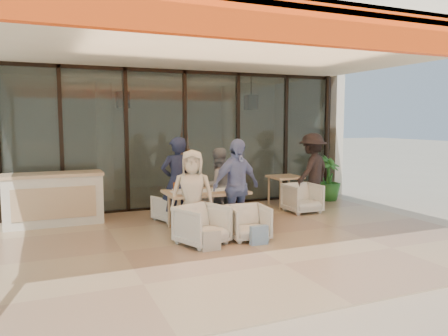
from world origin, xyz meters
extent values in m
plane|color=#C6B293|center=(0.00, 0.00, 0.00)|extent=(70.00, 70.00, 0.00)
cube|color=tan|center=(0.00, 0.00, 0.01)|extent=(8.00, 6.00, 0.01)
cube|color=silver|center=(0.00, 0.00, 3.30)|extent=(8.00, 6.00, 0.20)
cube|color=#EC410C|center=(0.00, -2.94, 3.02)|extent=(8.00, 0.12, 0.45)
cube|color=orange|center=(0.00, -2.25, 3.14)|extent=(8.00, 1.50, 0.06)
cylinder|color=black|center=(3.88, 2.88, 1.60)|extent=(0.12, 0.12, 3.20)
cube|color=#9EADA3|center=(0.00, 3.00, 1.60)|extent=(8.00, 0.03, 3.20)
cube|color=black|center=(0.00, 3.00, 0.04)|extent=(8.00, 0.10, 0.08)
cube|color=black|center=(0.00, 3.00, 3.16)|extent=(8.00, 0.10, 0.08)
cube|color=black|center=(-2.70, 3.00, 1.60)|extent=(0.08, 0.10, 3.20)
cube|color=black|center=(-1.35, 3.00, 1.60)|extent=(0.08, 0.10, 3.20)
cube|color=black|center=(0.00, 3.00, 1.60)|extent=(0.08, 0.10, 3.20)
cube|color=black|center=(1.35, 3.00, 1.60)|extent=(0.08, 0.10, 3.20)
cube|color=black|center=(2.70, 3.00, 1.60)|extent=(0.08, 0.10, 3.20)
cube|color=black|center=(4.00, 3.00, 1.60)|extent=(0.08, 0.10, 3.20)
cube|color=silver|center=(0.00, 6.50, 1.70)|extent=(9.00, 0.25, 3.40)
cube|color=silver|center=(4.40, 4.75, 1.70)|extent=(0.25, 3.50, 3.40)
cube|color=silver|center=(0.00, 4.75, 3.40)|extent=(9.00, 3.50, 0.25)
cube|color=#DDB587|center=(0.00, 4.75, 0.01)|extent=(8.00, 3.50, 0.02)
cylinder|color=silver|center=(-1.60, 4.60, 1.50)|extent=(0.40, 0.40, 3.00)
cylinder|color=silver|center=(1.80, 4.60, 1.50)|extent=(0.40, 0.40, 3.00)
cylinder|color=black|center=(-1.20, 4.20, 3.00)|extent=(0.03, 0.03, 0.70)
cube|color=black|center=(-1.20, 4.20, 2.55)|extent=(0.30, 0.30, 0.40)
sphere|color=#FFBF72|center=(-1.20, 4.20, 2.55)|extent=(0.18, 0.18, 0.18)
cylinder|color=black|center=(2.30, 4.20, 3.00)|extent=(0.03, 0.03, 0.70)
cube|color=black|center=(2.30, 4.20, 2.55)|extent=(0.30, 0.30, 0.40)
sphere|color=#FFBF72|center=(2.30, 4.20, 2.55)|extent=(0.18, 0.18, 0.18)
cylinder|color=black|center=(0.30, 4.00, 0.05)|extent=(0.40, 0.40, 0.05)
cylinder|color=black|center=(0.30, 4.00, 1.05)|extent=(0.04, 0.04, 2.10)
cone|color=#FB4415|center=(0.30, 4.00, 1.70)|extent=(0.32, 0.32, 1.10)
cube|color=silver|center=(-2.90, 2.30, 0.50)|extent=(1.80, 0.60, 1.00)
cube|color=#DDB587|center=(-2.90, 2.30, 1.01)|extent=(1.85, 0.65, 0.06)
cube|color=#DDB587|center=(-2.90, 1.99, 0.50)|extent=(1.50, 0.02, 0.60)
cube|color=#DDB587|center=(-0.29, 0.85, 0.72)|extent=(1.50, 0.90, 0.05)
cube|color=white|center=(-0.29, 0.85, 0.74)|extent=(1.30, 0.35, 0.01)
cylinder|color=#DDB587|center=(-0.91, 0.53, 0.35)|extent=(0.06, 0.06, 0.70)
cylinder|color=#DDB587|center=(0.33, 0.53, 0.35)|extent=(0.06, 0.06, 0.70)
cylinder|color=#DDB587|center=(-0.91, 1.17, 0.35)|extent=(0.06, 0.06, 0.70)
cylinder|color=#DDB587|center=(0.33, 1.17, 0.35)|extent=(0.06, 0.06, 0.70)
cylinder|color=white|center=(-0.74, 0.70, 0.81)|extent=(0.06, 0.06, 0.11)
cylinder|color=white|center=(-0.54, 1.05, 0.81)|extent=(0.06, 0.06, 0.11)
cylinder|color=white|center=(-0.24, 0.75, 0.81)|extent=(0.06, 0.06, 0.11)
cylinder|color=white|center=(0.01, 1.03, 0.81)|extent=(0.06, 0.06, 0.11)
cylinder|color=white|center=(0.21, 0.65, 0.81)|extent=(0.06, 0.06, 0.11)
cylinder|color=#8F4214|center=(-0.84, 1.00, 0.83)|extent=(0.07, 0.07, 0.16)
cylinder|color=black|center=(-0.39, 1.13, 0.83)|extent=(0.09, 0.09, 0.17)
cylinder|color=black|center=(-0.39, 1.13, 0.93)|extent=(0.10, 0.10, 0.01)
cylinder|color=white|center=(-0.74, 0.55, 0.76)|extent=(0.22, 0.22, 0.01)
cylinder|color=white|center=(0.16, 0.55, 0.76)|extent=(0.22, 0.22, 0.01)
cylinder|color=white|center=(-0.74, 1.17, 0.76)|extent=(0.22, 0.22, 0.01)
cylinder|color=white|center=(0.16, 1.17, 0.76)|extent=(0.22, 0.22, 0.01)
imported|color=white|center=(-0.71, 1.80, 0.30)|extent=(0.74, 0.72, 0.60)
imported|color=white|center=(0.13, 1.80, 0.34)|extent=(0.68, 0.64, 0.67)
imported|color=white|center=(-0.71, -0.10, 0.37)|extent=(0.91, 0.89, 0.74)
imported|color=white|center=(0.13, -0.10, 0.33)|extent=(0.69, 0.65, 0.67)
imported|color=#181935|center=(-0.71, 1.30, 0.87)|extent=(0.65, 0.44, 1.74)
imported|color=slate|center=(0.13, 1.30, 0.76)|extent=(0.79, 0.65, 1.51)
imported|color=beige|center=(-0.71, 0.40, 0.78)|extent=(0.89, 0.73, 1.55)
imported|color=#7B87CD|center=(0.13, 0.40, 0.86)|extent=(1.09, 0.67, 1.73)
cube|color=silver|center=(-0.71, -0.50, 0.17)|extent=(0.30, 0.10, 0.34)
cube|color=#99BFD8|center=(0.13, -0.50, 0.17)|extent=(0.30, 0.10, 0.34)
cube|color=#DDB587|center=(2.21, 2.17, 0.72)|extent=(0.70, 0.70, 0.05)
cylinder|color=#DDB587|center=(1.93, 1.89, 0.35)|extent=(0.05, 0.05, 0.70)
cylinder|color=#DDB587|center=(2.49, 1.89, 0.35)|extent=(0.05, 0.05, 0.70)
cylinder|color=#DDB587|center=(1.93, 2.45, 0.35)|extent=(0.05, 0.05, 0.70)
cylinder|color=#DDB587|center=(2.49, 2.45, 0.35)|extent=(0.05, 0.05, 0.70)
imported|color=white|center=(2.21, 1.42, 0.36)|extent=(0.71, 0.67, 0.73)
imported|color=black|center=(2.75, 1.84, 0.88)|extent=(1.31, 1.10, 1.76)
imported|color=#1E5919|center=(3.62, 2.42, 0.58)|extent=(0.83, 0.83, 1.16)
camera|label=1|loc=(-3.11, -6.70, 2.05)|focal=35.00mm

